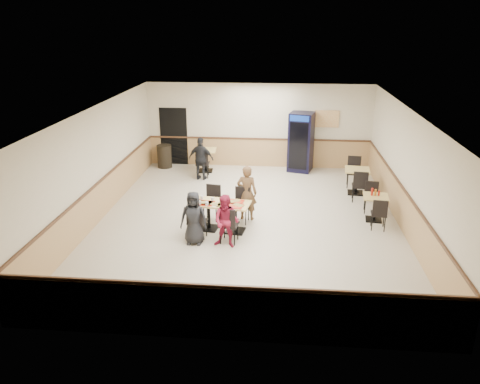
# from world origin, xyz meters

# --- Properties ---
(ground) EXTENTS (10.00, 10.00, 0.00)m
(ground) POSITION_xyz_m (0.00, 0.00, 0.00)
(ground) COLOR beige
(ground) RESTS_ON ground
(room_shell) EXTENTS (10.00, 10.00, 10.00)m
(room_shell) POSITION_xyz_m (1.78, 2.55, 0.58)
(room_shell) COLOR silver
(room_shell) RESTS_ON ground
(main_table) EXTENTS (1.50, 0.91, 0.76)m
(main_table) POSITION_xyz_m (-0.63, -0.65, 0.50)
(main_table) COLOR black
(main_table) RESTS_ON ground
(main_chairs) EXTENTS (1.48, 1.82, 0.96)m
(main_chairs) POSITION_xyz_m (-0.68, -0.64, 0.48)
(main_chairs) COLOR black
(main_chairs) RESTS_ON ground
(diner_woman_left) EXTENTS (0.64, 0.42, 1.31)m
(diner_woman_left) POSITION_xyz_m (-1.20, -1.43, 0.66)
(diner_woman_left) COLOR black
(diner_woman_left) RESTS_ON ground
(diner_woman_right) EXTENTS (0.72, 0.61, 1.30)m
(diner_woman_right) POSITION_xyz_m (-0.40, -1.55, 0.65)
(diner_woman_right) COLOR maroon
(diner_woman_right) RESTS_ON ground
(diner_man_opposite) EXTENTS (0.59, 0.43, 1.50)m
(diner_man_opposite) POSITION_xyz_m (-0.05, 0.13, 0.75)
(diner_man_opposite) COLOR brown
(diner_man_opposite) RESTS_ON ground
(lone_diner) EXTENTS (0.89, 0.47, 1.45)m
(lone_diner) POSITION_xyz_m (-1.82, 3.30, 0.72)
(lone_diner) COLOR black
(lone_diner) RESTS_ON ground
(tabletop_clutter) EXTENTS (1.30, 0.67, 0.12)m
(tabletop_clutter) POSITION_xyz_m (-0.68, -0.72, 0.78)
(tabletop_clutter) COLOR #B4210C
(tabletop_clutter) RESTS_ON main_table
(side_table_near) EXTENTS (0.72, 0.72, 0.69)m
(side_table_near) POSITION_xyz_m (3.37, 0.34, 0.46)
(side_table_near) COLOR black
(side_table_near) RESTS_ON ground
(side_table_near_chair_south) EXTENTS (0.45, 0.45, 0.88)m
(side_table_near_chair_south) POSITION_xyz_m (3.37, -0.21, 0.44)
(side_table_near_chair_south) COLOR black
(side_table_near_chair_south) RESTS_ON ground
(side_table_near_chair_north) EXTENTS (0.45, 0.45, 0.88)m
(side_table_near_chair_north) POSITION_xyz_m (3.37, 0.90, 0.44)
(side_table_near_chair_north) COLOR black
(side_table_near_chair_north) RESTS_ON ground
(side_table_far) EXTENTS (0.81, 0.81, 0.79)m
(side_table_far) POSITION_xyz_m (3.17, 2.38, 0.52)
(side_table_far) COLOR black
(side_table_far) RESTS_ON ground
(side_table_far_chair_south) EXTENTS (0.51, 0.51, 0.99)m
(side_table_far_chair_south) POSITION_xyz_m (3.17, 1.75, 0.50)
(side_table_far_chair_south) COLOR black
(side_table_far_chair_south) RESTS_ON ground
(side_table_far_chair_north) EXTENTS (0.51, 0.51, 0.99)m
(side_table_far_chair_north) POSITION_xyz_m (3.17, 3.01, 0.50)
(side_table_far_chair_north) COLOR black
(side_table_far_chair_north) RESTS_ON ground
(condiment_caddy) EXTENTS (0.23, 0.06, 0.20)m
(condiment_caddy) POSITION_xyz_m (3.33, 0.39, 0.78)
(condiment_caddy) COLOR #A9170C
(condiment_caddy) RESTS_ON side_table_near
(back_table) EXTENTS (0.78, 0.78, 0.79)m
(back_table) POSITION_xyz_m (-1.82, 4.20, 0.53)
(back_table) COLOR black
(back_table) RESTS_ON ground
(back_table_chair_lone) EXTENTS (0.49, 0.49, 1.00)m
(back_table_chair_lone) POSITION_xyz_m (-1.82, 3.57, 0.50)
(back_table_chair_lone) COLOR black
(back_table_chair_lone) RESTS_ON ground
(pepsi_cooler) EXTENTS (0.96, 0.95, 2.08)m
(pepsi_cooler) POSITION_xyz_m (1.52, 4.59, 1.04)
(pepsi_cooler) COLOR black
(pepsi_cooler) RESTS_ON ground
(trash_bin) EXTENTS (0.52, 0.52, 0.83)m
(trash_bin) POSITION_xyz_m (-3.38, 4.55, 0.41)
(trash_bin) COLOR black
(trash_bin) RESTS_ON ground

